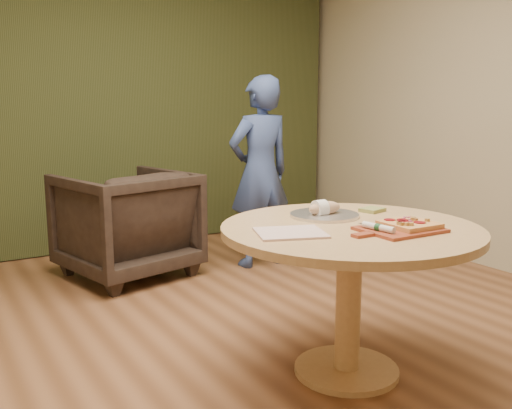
{
  "coord_description": "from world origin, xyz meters",
  "views": [
    {
      "loc": [
        -1.47,
        -2.23,
        1.33
      ],
      "look_at": [
        0.04,
        0.25,
        0.81
      ],
      "focal_mm": 40.0,
      "sensor_mm": 36.0,
      "label": 1
    }
  ],
  "objects": [
    {
      "name": "room_shell",
      "position": [
        0.0,
        0.0,
        1.4
      ],
      "size": [
        5.04,
        6.04,
        2.84
      ],
      "color": "brown",
      "rests_on": "ground"
    },
    {
      "name": "curtain",
      "position": [
        0.0,
        2.9,
        1.4
      ],
      "size": [
        4.8,
        0.14,
        2.78
      ],
      "primitive_type": "cube",
      "color": "#2A3116",
      "rests_on": "ground"
    },
    {
      "name": "pedestal_table",
      "position": [
        0.29,
        -0.2,
        0.61
      ],
      "size": [
        1.24,
        1.24,
        0.75
      ],
      "rotation": [
        0.0,
        0.0,
        -0.08
      ],
      "color": "tan",
      "rests_on": "ground"
    },
    {
      "name": "pizza_paddle",
      "position": [
        0.4,
        -0.4,
        0.76
      ],
      "size": [
        0.45,
        0.29,
        0.01
      ],
      "rotation": [
        0.0,
        0.0,
        -0.02
      ],
      "color": "brown",
      "rests_on": "pedestal_table"
    },
    {
      "name": "flatbread_pizza",
      "position": [
        0.47,
        -0.41,
        0.78
      ],
      "size": [
        0.22,
        0.22,
        0.04
      ],
      "rotation": [
        0.0,
        0.0,
        -0.02
      ],
      "color": "#E0A057",
      "rests_on": "pizza_paddle"
    },
    {
      "name": "cutlery_roll",
      "position": [
        0.29,
        -0.39,
        0.78
      ],
      "size": [
        0.05,
        0.2,
        0.03
      ],
      "rotation": [
        0.0,
        0.0,
        0.13
      ],
      "color": "white",
      "rests_on": "pizza_paddle"
    },
    {
      "name": "newspaper",
      "position": [
        -0.05,
        -0.19,
        0.76
      ],
      "size": [
        0.37,
        0.34,
        0.01
      ],
      "primitive_type": "cube",
      "rotation": [
        0.0,
        0.0,
        -0.35
      ],
      "color": "white",
      "rests_on": "pedestal_table"
    },
    {
      "name": "serving_tray",
      "position": [
        0.33,
        0.04,
        0.76
      ],
      "size": [
        0.36,
        0.36,
        0.02
      ],
      "color": "silver",
      "rests_on": "pedestal_table"
    },
    {
      "name": "bread_roll",
      "position": [
        0.32,
        0.04,
        0.79
      ],
      "size": [
        0.19,
        0.09,
        0.09
      ],
      "color": "tan",
      "rests_on": "serving_tray"
    },
    {
      "name": "green_packet",
      "position": [
        0.63,
        0.01,
        0.76
      ],
      "size": [
        0.14,
        0.12,
        0.02
      ],
      "primitive_type": "cube",
      "rotation": [
        0.0,
        0.0,
        0.23
      ],
      "color": "olive",
      "rests_on": "pedestal_table"
    },
    {
      "name": "armchair",
      "position": [
        -0.1,
        1.95,
        0.45
      ],
      "size": [
        1.04,
        1.0,
        0.9
      ],
      "primitive_type": "imported",
      "rotation": [
        0.0,
        0.0,
        3.37
      ],
      "color": "black",
      "rests_on": "ground"
    },
    {
      "name": "person_standing",
      "position": [
        0.94,
        1.66,
        0.77
      ],
      "size": [
        0.57,
        0.38,
        1.54
      ],
      "primitive_type": "imported",
      "rotation": [
        0.0,
        0.0,
        3.16
      ],
      "color": "#33477E",
      "rests_on": "ground"
    }
  ]
}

